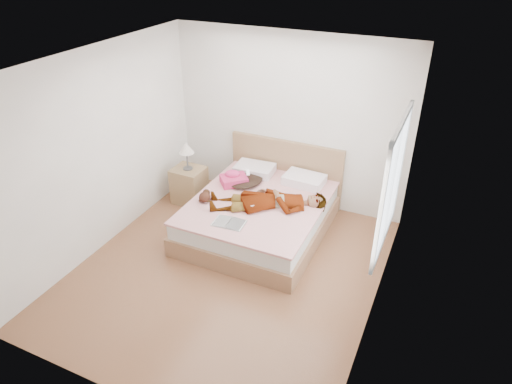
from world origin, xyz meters
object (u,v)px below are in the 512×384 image
at_px(phone, 248,173).
at_px(bed, 261,212).
at_px(plush_toy, 205,196).
at_px(magazine, 229,223).
at_px(towel, 234,179).
at_px(woman, 269,198).
at_px(nightstand, 189,183).
at_px(coffee_mug, 252,207).

bearing_deg(phone, bed, -64.69).
xyz_separation_m(phone, plush_toy, (-0.34, -0.66, -0.12)).
distance_m(bed, magazine, 0.80).
relative_size(phone, towel, 0.22).
bearing_deg(towel, woman, -25.40).
xyz_separation_m(towel, nightstand, (-0.79, 0.02, -0.25)).
distance_m(bed, coffee_mug, 0.46).
bearing_deg(towel, bed, -20.65).
bearing_deg(magazine, bed, 81.22).
xyz_separation_m(woman, bed, (-0.17, 0.13, -0.34)).
distance_m(bed, nightstand, 1.35).
bearing_deg(coffee_mug, magazine, -109.28).
bearing_deg(coffee_mug, phone, 119.50).
bearing_deg(plush_toy, coffee_mug, 2.84).
xyz_separation_m(bed, magazine, (-0.12, -0.76, 0.24)).
height_order(phone, bed, bed).
bearing_deg(towel, plush_toy, -102.52).
bearing_deg(coffee_mug, plush_toy, -177.16).
height_order(phone, towel, phone).
bearing_deg(magazine, towel, 113.78).
xyz_separation_m(woman, plush_toy, (-0.84, -0.26, -0.04)).
distance_m(woman, coffee_mug, 0.28).
bearing_deg(towel, nightstand, 178.72).
height_order(phone, nightstand, nightstand).
height_order(woman, coffee_mug, woman).
bearing_deg(woman, coffee_mug, -57.94).
relative_size(coffee_mug, nightstand, 0.14).
relative_size(coffee_mug, plush_toy, 0.53).
bearing_deg(plush_toy, nightstand, 136.91).
bearing_deg(phone, plush_toy, -142.97).
bearing_deg(phone, coffee_mug, -86.46).
bearing_deg(bed, nightstand, 170.57).
bearing_deg(plush_toy, towel, 77.48).
height_order(woman, magazine, woman).
distance_m(bed, plush_toy, 0.84).
relative_size(plush_toy, nightstand, 0.26).
height_order(bed, towel, bed).
distance_m(phone, coffee_mug, 0.74).
xyz_separation_m(woman, phone, (-0.50, 0.40, 0.09)).
distance_m(phone, towel, 0.25).
height_order(bed, nightstand, nightstand).
bearing_deg(woman, plush_toy, -98.47).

